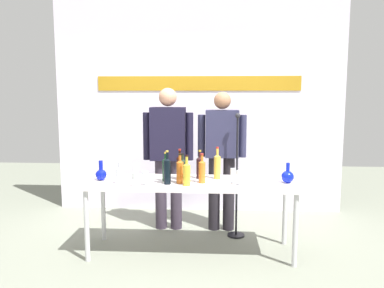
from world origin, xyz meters
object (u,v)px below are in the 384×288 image
at_px(wine_bottle_0, 180,171).
at_px(decanter_blue_right, 288,176).
at_px(wine_glass_left_0, 136,167).
at_px(wine_glass_right_0, 240,175).
at_px(decanter_blue_left, 101,174).
at_px(wine_glass_left_1, 119,174).
at_px(presenter_left, 168,149).
at_px(wine_bottle_7, 167,170).
at_px(wine_glass_left_3, 145,175).
at_px(wine_glass_left_2, 135,168).
at_px(microphone_stand, 237,196).
at_px(wine_bottle_3, 187,173).
at_px(display_table, 191,187).
at_px(wine_glass_right_2, 233,173).
at_px(wine_bottle_6, 165,169).
at_px(wine_bottle_1, 180,166).
at_px(wine_glass_right_3, 242,169).
at_px(wine_bottle_4, 200,167).
at_px(wine_glass_left_4, 135,177).
at_px(wine_bottle_8, 202,170).
at_px(wine_bottle_5, 217,166).
at_px(wine_bottle_2, 183,169).
at_px(presenter_right, 222,152).
at_px(wine_glass_right_1, 267,170).
at_px(wine_glass_left_5, 121,166).
at_px(wine_glass_right_4, 258,173).

bearing_deg(wine_bottle_0, decanter_blue_right, 4.06).
bearing_deg(wine_glass_left_0, wine_glass_right_0, -18.60).
height_order(decanter_blue_left, wine_glass_left_1, decanter_blue_left).
bearing_deg(wine_glass_left_0, presenter_left, 57.69).
height_order(wine_bottle_7, wine_glass_left_3, wine_bottle_7).
xyz_separation_m(wine_glass_left_2, microphone_stand, (1.09, 0.43, -0.41)).
bearing_deg(wine_bottle_3, display_table, 80.95).
xyz_separation_m(wine_bottle_0, wine_glass_right_2, (0.54, 0.06, -0.03)).
bearing_deg(decanter_blue_right, wine_bottle_6, 179.98).
distance_m(presenter_left, wine_bottle_1, 0.64).
height_order(wine_bottle_7, wine_glass_right_3, wine_bottle_7).
xyz_separation_m(decanter_blue_right, wine_glass_right_0, (-0.49, -0.12, 0.03)).
bearing_deg(wine_bottle_3, decanter_blue_left, 169.18).
distance_m(wine_bottle_4, wine_glass_left_4, 0.72).
height_order(wine_bottle_4, wine_bottle_8, wine_bottle_4).
distance_m(wine_bottle_6, wine_glass_left_2, 0.34).
height_order(wine_bottle_7, wine_glass_right_0, wine_bottle_7).
height_order(display_table, wine_bottle_3, wine_bottle_3).
bearing_deg(wine_glass_left_4, wine_bottle_6, 42.09).
bearing_deg(wine_bottle_5, presenter_left, 135.18).
xyz_separation_m(wine_bottle_5, wine_glass_right_0, (0.22, -0.26, -0.04)).
relative_size(wine_bottle_2, wine_glass_left_3, 2.09).
height_order(decanter_blue_left, presenter_left, presenter_left).
xyz_separation_m(wine_bottle_3, wine_glass_left_1, (-0.68, 0.02, -0.02)).
relative_size(presenter_right, wine_glass_left_4, 12.53).
relative_size(decanter_blue_right, wine_bottle_6, 0.68).
height_order(decanter_blue_right, wine_bottle_6, wine_bottle_6).
height_order(presenter_right, wine_bottle_0, presenter_right).
bearing_deg(wine_bottle_3, wine_bottle_4, 70.37).
bearing_deg(wine_bottle_2, microphone_stand, 38.60).
bearing_deg(wine_glass_right_0, wine_glass_left_3, -175.66).
height_order(wine_bottle_7, wine_glass_left_1, wine_bottle_7).
distance_m(wine_glass_right_0, microphone_stand, 0.74).
bearing_deg(wine_bottle_7, wine_bottle_3, -13.63).
bearing_deg(wine_glass_left_2, wine_bottle_8, -10.33).
distance_m(wine_bottle_4, wine_bottle_8, 0.20).
xyz_separation_m(presenter_right, wine_glass_right_1, (0.46, -0.59, -0.09)).
relative_size(wine_bottle_2, wine_glass_left_4, 2.15).
distance_m(wine_glass_left_1, wine_glass_left_4, 0.20).
height_order(wine_bottle_7, wine_glass_left_4, wine_bottle_7).
height_order(wine_bottle_0, wine_bottle_4, wine_bottle_4).
distance_m(wine_glass_right_2, wine_glass_right_3, 0.27).
bearing_deg(wine_bottle_8, wine_glass_right_3, 34.64).
relative_size(decanter_blue_left, wine_glass_right_0, 1.45).
xyz_separation_m(wine_glass_left_3, wine_glass_left_5, (-0.34, 0.41, 0.01)).
bearing_deg(display_table, wine_bottle_5, 24.96).
bearing_deg(decanter_blue_right, wine_glass_left_5, 172.97).
bearing_deg(wine_bottle_3, wine_glass_right_4, 12.25).
height_order(presenter_right, wine_bottle_6, presenter_right).
height_order(wine_glass_left_3, wine_glass_left_4, wine_glass_left_3).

